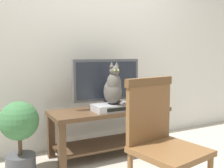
% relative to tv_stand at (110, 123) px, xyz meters
% --- Properties ---
extents(back_wall, '(7.00, 0.12, 2.80)m').
position_rel_tv_stand_xyz_m(back_wall, '(-0.02, 0.47, 1.04)').
color(back_wall, silver).
rests_on(back_wall, ground).
extents(tv_stand, '(1.35, 0.50, 0.52)m').
position_rel_tv_stand_xyz_m(tv_stand, '(0.00, 0.00, 0.00)').
color(tv_stand, '#513823').
rests_on(tv_stand, ground).
extents(tv, '(0.81, 0.20, 0.56)m').
position_rel_tv_stand_xyz_m(tv, '(0.00, 0.08, 0.45)').
color(tv, '#4C4C51').
rests_on(tv, tv_stand).
extents(media_box, '(0.42, 0.25, 0.08)m').
position_rel_tv_stand_xyz_m(media_box, '(-0.02, -0.11, 0.20)').
color(media_box, '#ADADB2').
rests_on(media_box, tv_stand).
extents(cat, '(0.18, 0.31, 0.46)m').
position_rel_tv_stand_xyz_m(cat, '(-0.02, -0.12, 0.41)').
color(cat, '#514C47').
rests_on(cat, media_box).
extents(wooden_chair, '(0.52, 0.53, 0.96)m').
position_rel_tv_stand_xyz_m(wooden_chair, '(-0.17, -1.13, 0.19)').
color(wooden_chair, brown).
rests_on(wooden_chair, ground).
extents(book_stack, '(0.25, 0.20, 0.07)m').
position_rel_tv_stand_xyz_m(book_stack, '(0.49, 0.02, 0.20)').
color(book_stack, '#38664C').
rests_on(book_stack, tv_stand).
extents(potted_plant, '(0.37, 0.37, 0.70)m').
position_rel_tv_stand_xyz_m(potted_plant, '(-0.98, -0.05, 0.05)').
color(potted_plant, '#47474C').
rests_on(potted_plant, ground).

